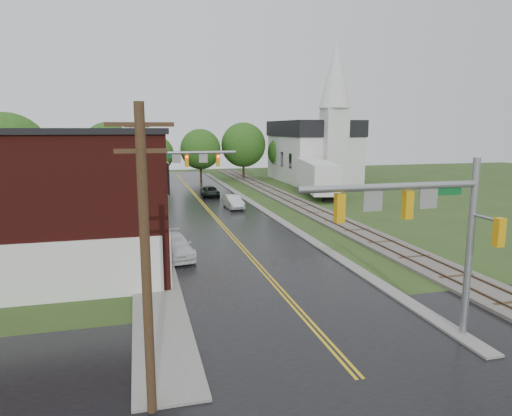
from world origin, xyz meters
name	(u,v)px	position (x,y,z in m)	size (l,w,h in m)	color
ground	(360,380)	(0.00, 0.00, 0.00)	(160.00, 160.00, 0.00)	#2B441A
main_road	(213,215)	(0.00, 30.00, 0.00)	(10.00, 90.00, 0.02)	black
cross_road	(335,352)	(0.00, 2.00, 0.00)	(60.00, 9.00, 0.02)	black
curb_right	(255,205)	(5.40, 35.00, 0.00)	(0.80, 70.00, 0.12)	gray
sidewalk_left	(149,230)	(-6.20, 25.00, 0.00)	(2.40, 50.00, 0.12)	gray
brick_building	(37,203)	(-12.48, 15.00, 4.15)	(14.30, 10.30, 8.30)	#48130F
yellow_house	(86,192)	(-11.00, 26.00, 3.20)	(8.00, 7.00, 6.40)	tan
darkred_building	(106,190)	(-10.00, 35.00, 2.20)	(7.00, 6.00, 4.40)	#3F0F0C
church	(316,144)	(20.00, 53.74, 5.83)	(10.40, 18.40, 20.00)	silver
railroad	(294,202)	(10.00, 35.00, 0.11)	(3.20, 80.00, 0.30)	#59544C
traffic_signal_near	(424,218)	(3.47, 2.00, 4.97)	(7.34, 0.30, 7.20)	gray
traffic_signal_far	(178,167)	(-3.47, 27.00, 4.97)	(7.34, 0.43, 7.20)	gray
utility_pole_a	(146,258)	(-6.80, 0.00, 4.72)	(1.80, 0.28, 9.00)	#382616
utility_pole_b	(139,177)	(-6.80, 22.00, 4.72)	(1.80, 0.28, 9.00)	#382616
utility_pole_c	(137,158)	(-6.80, 44.00, 4.72)	(1.80, 0.28, 9.00)	#382616
tree_left_b	(8,158)	(-17.85, 31.90, 5.72)	(7.60, 7.60, 9.69)	black
tree_left_c	(70,164)	(-13.85, 39.90, 4.51)	(6.00, 6.00, 7.65)	black
tree_left_e	(120,157)	(-8.85, 45.90, 4.81)	(6.40, 6.40, 8.16)	black
suv_dark	(210,192)	(1.61, 42.05, 0.61)	(2.02, 4.39, 1.22)	black
sedan_silver	(233,202)	(2.65, 33.34, 0.69)	(1.46, 4.18, 1.38)	silver
pickup_white	(174,246)	(-4.80, 16.49, 0.73)	(2.04, 5.01, 1.45)	white
semi_trailer	(317,175)	(14.61, 39.89, 2.49)	(5.68, 14.11, 4.25)	black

